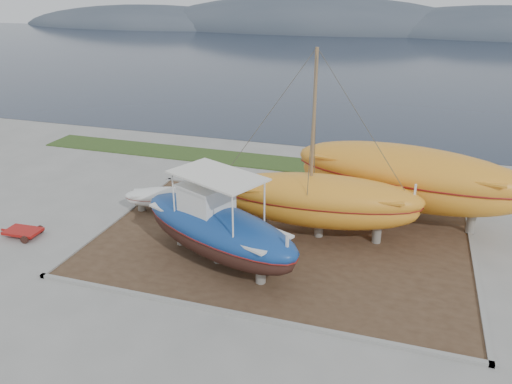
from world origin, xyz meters
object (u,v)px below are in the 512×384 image
(blue_caique, at_px, (217,219))
(white_dinghy, at_px, (163,199))
(orange_bare_hull, at_px, (405,185))
(orange_sailboat, at_px, (323,149))
(red_trailer, at_px, (23,233))

(blue_caique, xyz_separation_m, white_dinghy, (-5.11, 4.41, -1.54))
(white_dinghy, xyz_separation_m, orange_bare_hull, (12.95, 2.87, 1.36))
(orange_sailboat, relative_size, red_trailer, 3.75)
(white_dinghy, bearing_deg, red_trailer, -157.52)
(orange_sailboat, xyz_separation_m, red_trailer, (-14.37, -4.54, -4.53))
(orange_sailboat, bearing_deg, blue_caique, -139.44)
(blue_caique, relative_size, white_dinghy, 2.16)
(blue_caique, height_order, orange_bare_hull, blue_caique)
(white_dinghy, distance_m, orange_sailboat, 9.90)
(red_trailer, bearing_deg, blue_caique, 0.98)
(white_dinghy, distance_m, orange_bare_hull, 13.34)
(blue_caique, relative_size, orange_bare_hull, 0.74)
(white_dinghy, bearing_deg, orange_sailboat, -23.93)
(orange_sailboat, distance_m, orange_bare_hull, 5.81)
(orange_sailboat, bearing_deg, orange_bare_hull, 36.24)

